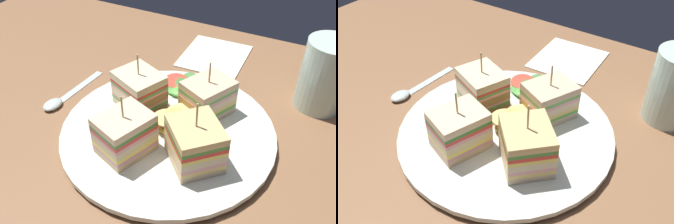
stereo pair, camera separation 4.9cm
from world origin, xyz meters
TOP-DOWN VIEW (x-y plane):
  - ground_plane at (0.00, 0.00)cm, footprint 115.04×70.96cm
  - plate at (0.00, 0.00)cm, footprint 29.80×29.80cm
  - sandwich_wedge_0 at (-3.30, -5.94)cm, footprint 7.58×8.28cm
  - sandwich_wedge_1 at (6.14, -2.89)cm, footprint 8.26×7.58cm
  - sandwich_wedge_2 at (2.96, 6.12)cm, footprint 7.28×8.09cm
  - sandwich_wedge_3 at (-5.64, 3.79)cm, footprint 8.82×8.83cm
  - chip_pile at (-0.57, -0.62)cm, footprint 6.80×7.80cm
  - salad_garnish at (2.55, -9.91)cm, footprint 6.18×8.34cm
  - spoon at (18.82, 0.57)cm, footprint 2.70×13.20cm
  - napkin at (2.19, -23.46)cm, footprint 11.94×13.22cm
  - drinking_glass at (-17.43, -17.20)cm, footprint 7.49×7.49cm

SIDE VIEW (x-z plane):
  - ground_plane at x=0.00cm, z-range -1.80..0.00cm
  - napkin at x=2.19cm, z-range 0.00..0.50cm
  - spoon at x=18.82cm, z-range -0.10..0.90cm
  - plate at x=0.00cm, z-range 0.14..1.52cm
  - salad_garnish at x=2.55cm, z-range 1.29..2.52cm
  - chip_pile at x=-0.57cm, z-range 1.46..4.26cm
  - sandwich_wedge_0 at x=-3.30cm, z-range -0.22..8.18cm
  - sandwich_wedge_1 at x=6.14cm, z-range -0.24..8.45cm
  - sandwich_wedge_2 at x=2.96cm, z-range -0.17..8.49cm
  - sandwich_wedge_3 at x=-5.64cm, z-range -0.31..8.77cm
  - drinking_glass at x=-17.43cm, z-range -0.77..10.10cm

